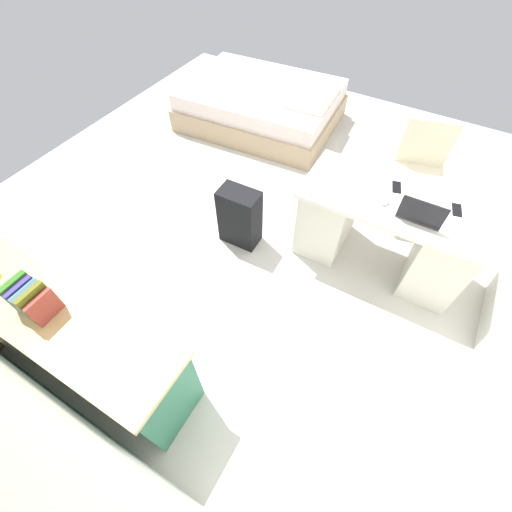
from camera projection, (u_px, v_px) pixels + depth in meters
name	position (u px, v px, depth m)	size (l,w,h in m)	color
ground_plane	(270.00, 217.00, 3.55)	(5.75, 5.75, 0.00)	beige
desk	(383.00, 231.00, 2.91)	(1.45, 0.68, 0.75)	silver
office_chair	(415.00, 178.00, 3.28)	(0.56, 0.56, 0.94)	black
credenza	(74.00, 338.00, 2.34)	(1.80, 0.48, 0.74)	#28664C
bed	(262.00, 105.00, 4.43)	(1.99, 1.53, 0.58)	tan
suitcase_black	(240.00, 217.00, 3.14)	(0.36, 0.22, 0.59)	black
laptop	(421.00, 213.00, 2.47)	(0.31, 0.22, 0.21)	#333338
computer_mouse	(385.00, 201.00, 2.60)	(0.06, 0.10, 0.03)	white
cell_phone_near_laptop	(457.00, 210.00, 2.56)	(0.07, 0.14, 0.01)	black
cell_phone_by_mouse	(397.00, 187.00, 2.71)	(0.07, 0.14, 0.01)	black
book_row	(32.00, 299.00, 1.98)	(0.23, 0.17, 0.23)	brown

